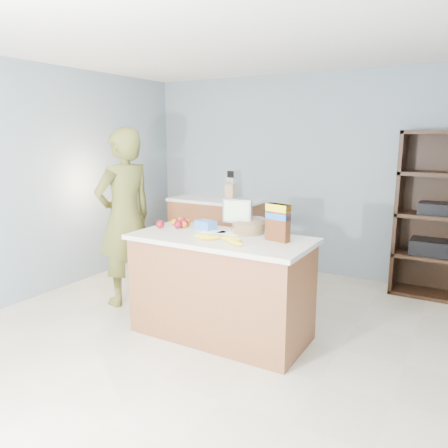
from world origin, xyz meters
The scene contains 15 objects.
floor centered at (0.00, 0.00, 0.00)m, with size 4.50×5.00×0.02m, color beige.
walls centered at (0.00, 0.00, 1.65)m, with size 4.52×5.02×2.51m.
counter_peninsula centered at (0.00, 0.30, 0.42)m, with size 1.56×0.76×0.90m.
back_cabinet centered at (-1.20, 2.20, 0.45)m, with size 1.24×0.62×0.90m.
shelving_unit centered at (1.55, 2.35, 0.86)m, with size 0.90×0.40×1.80m.
person centered at (-1.26, 0.49, 0.91)m, with size 0.67×0.44×1.82m, color brown.
knife_block centered at (-0.96, 2.17, 1.02)m, with size 0.12×0.10×0.31m.
envelopes centered at (-0.07, 0.43, 0.90)m, with size 0.38×0.19×0.00m.
bananas centered at (0.08, 0.15, 0.92)m, with size 0.51×0.17×0.04m.
apples centered at (-0.55, 0.41, 0.94)m, with size 0.25×0.28×0.08m.
oranges centered at (-0.52, 0.53, 0.93)m, with size 0.28×0.22×0.07m.
blue_carton centered at (-0.27, 0.48, 0.94)m, with size 0.18×0.12×0.08m, color blue.
salad_bowl centered at (0.14, 0.54, 0.96)m, with size 0.30×0.30×0.13m.
tv centered at (-0.01, 0.61, 1.06)m, with size 0.28×0.12×0.28m.
cereal_box centered at (0.48, 0.39, 1.08)m, with size 0.22×0.12×0.31m.
Camera 1 is at (1.84, -2.83, 1.75)m, focal length 35.00 mm.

